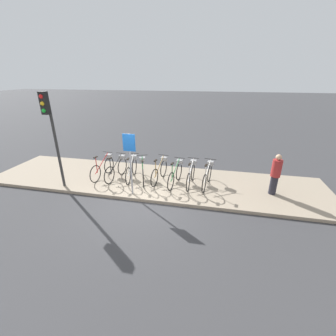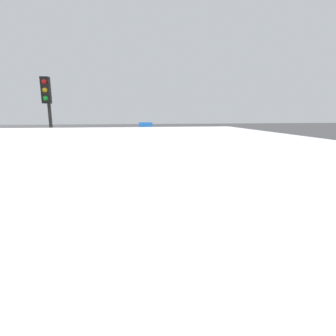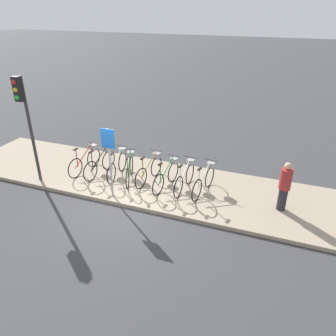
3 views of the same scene
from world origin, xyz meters
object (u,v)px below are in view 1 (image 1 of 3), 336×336
Objects in this scene: parked_bicycle_0 at (104,167)px; pedestrian at (276,174)px; parked_bicycle_4 at (160,170)px; parked_bicycle_7 at (208,175)px; parked_bicycle_6 at (191,174)px; parked_bicycle_5 at (176,173)px; parked_bicycle_3 at (143,170)px; parked_bicycle_1 at (117,168)px; parked_bicycle_2 at (132,168)px; sign_post at (130,155)px; traffic_light at (50,122)px.

parked_bicycle_0 is 6.84m from pedestrian.
parked_bicycle_4 is at bearing 3.32° from parked_bicycle_0.
parked_bicycle_4 and parked_bicycle_7 have the same top height.
parked_bicycle_6 is 3.08m from pedestrian.
parked_bicycle_0 is at bearing 179.17° from parked_bicycle_5.
parked_bicycle_0 and parked_bicycle_3 have the same top height.
pedestrian is at bearing -3.16° from parked_bicycle_4.
parked_bicycle_2 is (0.63, 0.09, 0.00)m from parked_bicycle_1.
parked_bicycle_1 is at bearing 179.15° from pedestrian.
parked_bicycle_4 is 1.00× the size of parked_bicycle_5.
parked_bicycle_3 is 2.64m from parked_bicycle_7.
parked_bicycle_3 is at bearing 88.48° from sign_post.
parked_bicycle_3 is at bearing 22.84° from traffic_light.
parked_bicycle_2 is at bearing 176.09° from parked_bicycle_5.
traffic_light is at bearing -166.53° from parked_bicycle_7.
pedestrian reaches higher than parked_bicycle_6.
parked_bicycle_1 is 1.12× the size of pedestrian.
parked_bicycle_0 and parked_bicycle_5 have the same top height.
parked_bicycle_2 is 3.17m from parked_bicycle_7.
parked_bicycle_4 is 0.99× the size of parked_bicycle_6.
parked_bicycle_6 is 0.48× the size of traffic_light.
traffic_light reaches higher than parked_bicycle_7.
traffic_light is 3.08m from sign_post.
sign_post reaches higher than parked_bicycle_7.
pedestrian is at bearing -2.54° from parked_bicycle_6.
parked_bicycle_1 is 0.76× the size of sign_post.
parked_bicycle_1 is at bearing -179.20° from parked_bicycle_6.
parked_bicycle_6 is at bearing 0.80° from parked_bicycle_1.
parked_bicycle_0 is 1.26m from parked_bicycle_2.
parked_bicycle_5 is 1.25m from parked_bicycle_7.
parked_bicycle_4 is at bearing 4.61° from parked_bicycle_1.
parked_bicycle_3 is at bearing -1.46° from parked_bicycle_0.
parked_bicycle_3 is 1.39m from parked_bicycle_5.
parked_bicycle_5 is 1.12× the size of pedestrian.
parked_bicycle_5 is at bearing -0.02° from parked_bicycle_3.
parked_bicycle_6 is 0.76× the size of sign_post.
parked_bicycle_4 is (2.47, 0.14, 0.00)m from parked_bicycle_0.
parked_bicycle_2 is at bearing 8.18° from parked_bicycle_1.
parked_bicycle_2 is 0.48× the size of traffic_light.
parked_bicycle_3 and parked_bicycle_5 have the same top height.
parked_bicycle_0 is at bearing 48.11° from traffic_light.
parked_bicycle_5 is 0.61m from parked_bicycle_6.
sign_post is at bearing -47.48° from parked_bicycle_1.
pedestrian is (6.20, -0.09, 0.34)m from parked_bicycle_1.
parked_bicycle_0 is at bearing 178.54° from parked_bicycle_3.
sign_post is (-2.67, -1.28, 1.09)m from parked_bicycle_7.
parked_bicycle_5 is (3.17, -0.05, 0.00)m from parked_bicycle_0.
parked_bicycle_0 is 1.00× the size of parked_bicycle_1.
sign_post reaches higher than parked_bicycle_6.
parked_bicycle_3 is at bearing -177.58° from parked_bicycle_6.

